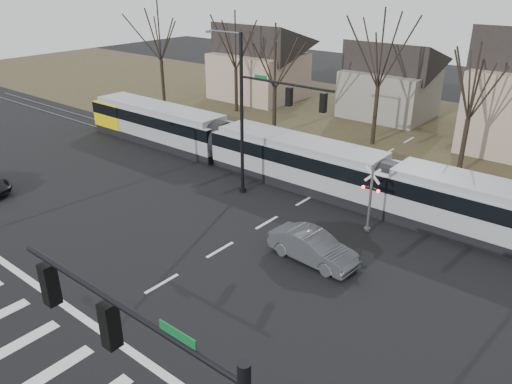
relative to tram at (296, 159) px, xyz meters
The scene contains 13 objects.
ground 16.25m from the tram, 82.12° to the right, with size 140.00×140.00×0.00m, color black.
grass_verge 16.25m from the tram, 82.12° to the left, with size 140.00×28.00×0.01m, color #38331E.
crosswalk 20.20m from the tram, 83.68° to the right, with size 27.00×2.60×0.01m.
stop_line 18.02m from the tram, 82.91° to the right, with size 28.00×0.35×0.01m, color silver.
lane_dashes 2.81m from the tram, ahead, with size 0.18×30.00×0.01m.
rail_pair 2.81m from the tram, ahead, with size 90.00×1.52×0.06m.
tram is the anchor object (origin of this frame).
sedan 10.23m from the tram, 49.98° to the right, with size 4.82×1.95×1.55m, color #404246.
signal_pole_far 5.29m from the tram, 93.14° to the right, with size 9.28×0.44×10.20m.
rail_crossing_signal 7.90m from the tram, 23.96° to the right, with size 1.08×0.36×4.00m.
tree_row 11.33m from the tram, 67.14° to the left, with size 59.20×7.20×10.00m.
house_a 25.45m from the tram, 134.66° to the left, with size 9.72×8.64×8.60m.
house_b 20.32m from the tram, 97.93° to the left, with size 8.64×7.56×7.65m.
Camera 1 is at (15.83, -10.41, 13.45)m, focal length 35.00 mm.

